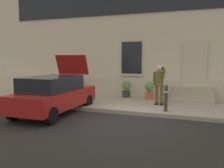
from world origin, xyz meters
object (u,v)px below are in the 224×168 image
at_px(hatchback_car_red, 54,94).
at_px(person_on_phone, 159,82).
at_px(bollard_near_person, 166,97).
at_px(planter_terracotta, 149,90).
at_px(planter_charcoal, 126,89).
at_px(planter_cream, 80,86).

xyz_separation_m(hatchback_car_red, person_on_phone, (3.68, 2.52, 0.35)).
xyz_separation_m(bollard_near_person, planter_terracotta, (-1.20, 2.48, -0.11)).
relative_size(bollard_near_person, planter_charcoal, 1.22).
bearing_deg(planter_cream, hatchback_car_red, -75.84).
bearing_deg(planter_cream, planter_terracotta, -3.35).
distance_m(hatchback_car_red, bollard_near_person, 4.37).
bearing_deg(bollard_near_person, person_on_phone, 112.20).
relative_size(hatchback_car_red, person_on_phone, 2.34).
distance_m(hatchback_car_red, planter_cream, 4.19).
height_order(hatchback_car_red, person_on_phone, hatchback_car_red).
bearing_deg(planter_cream, planter_charcoal, -0.55).
relative_size(planter_cream, planter_terracotta, 1.00).
bearing_deg(planter_terracotta, bollard_near_person, -64.22).
distance_m(hatchback_car_red, planter_terracotta, 4.84).
xyz_separation_m(person_on_phone, planter_terracotta, (-0.72, 1.30, -0.55)).
height_order(person_on_phone, planter_cream, person_on_phone).
height_order(planter_cream, planter_charcoal, same).
bearing_deg(planter_charcoal, person_on_phone, -37.35).
height_order(bollard_near_person, planter_terracotta, bollard_near_person).
bearing_deg(hatchback_car_red, person_on_phone, 34.40).
distance_m(bollard_near_person, person_on_phone, 1.34).
bearing_deg(person_on_phone, planter_charcoal, 132.86).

